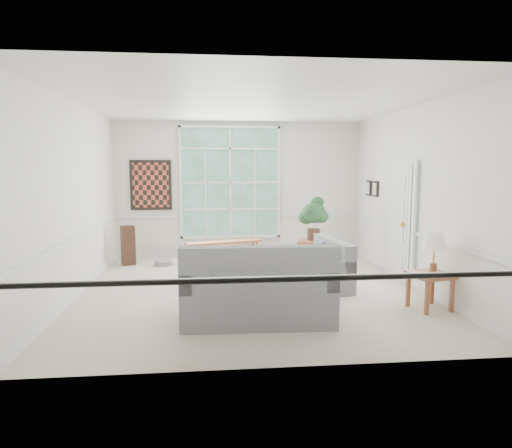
% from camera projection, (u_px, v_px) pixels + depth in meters
% --- Properties ---
extents(floor, '(5.50, 6.00, 0.01)m').
position_uv_depth(floor, '(251.00, 289.00, 7.52)').
color(floor, beige).
rests_on(floor, ground).
extents(ceiling, '(5.50, 6.00, 0.02)m').
position_uv_depth(ceiling, '(251.00, 102.00, 7.15)').
color(ceiling, white).
rests_on(ceiling, ground).
extents(wall_back, '(5.50, 0.02, 3.00)m').
position_uv_depth(wall_back, '(239.00, 189.00, 10.29)').
color(wall_back, white).
rests_on(wall_back, ground).
extents(wall_front, '(5.50, 0.02, 3.00)m').
position_uv_depth(wall_front, '(280.00, 219.00, 4.37)').
color(wall_front, white).
rests_on(wall_front, ground).
extents(wall_left, '(0.02, 6.00, 3.00)m').
position_uv_depth(wall_left, '(74.00, 199.00, 7.05)').
color(wall_left, white).
rests_on(wall_left, ground).
extents(wall_right, '(0.02, 6.00, 3.00)m').
position_uv_depth(wall_right, '(415.00, 197.00, 7.61)').
color(wall_right, white).
rests_on(wall_right, ground).
extents(window_back, '(2.30, 0.08, 2.40)m').
position_uv_depth(window_back, '(230.00, 183.00, 10.22)').
color(window_back, white).
rests_on(window_back, wall_back).
extents(entry_door, '(0.08, 0.90, 2.10)m').
position_uv_depth(entry_door, '(397.00, 219.00, 8.25)').
color(entry_door, white).
rests_on(entry_door, floor).
extents(door_sidelight, '(0.08, 0.26, 1.90)m').
position_uv_depth(door_sidelight, '(412.00, 218.00, 7.62)').
color(door_sidelight, white).
rests_on(door_sidelight, wall_right).
extents(wall_art, '(0.90, 0.06, 1.10)m').
position_uv_depth(wall_art, '(151.00, 185.00, 10.04)').
color(wall_art, maroon).
rests_on(wall_art, wall_back).
extents(wall_frame_near, '(0.04, 0.26, 0.32)m').
position_uv_depth(wall_frame_near, '(375.00, 189.00, 9.33)').
color(wall_frame_near, black).
rests_on(wall_frame_near, wall_right).
extents(wall_frame_far, '(0.04, 0.26, 0.32)m').
position_uv_depth(wall_frame_far, '(368.00, 188.00, 9.72)').
color(wall_frame_far, black).
rests_on(wall_frame_far, wall_right).
extents(loveseat_right, '(0.91, 1.53, 0.79)m').
position_uv_depth(loveseat_right, '(318.00, 263.00, 7.66)').
color(loveseat_right, gray).
rests_on(loveseat_right, floor).
extents(loveseat_front, '(1.97, 1.06, 1.05)m').
position_uv_depth(loveseat_front, '(257.00, 281.00, 5.92)').
color(loveseat_front, gray).
rests_on(loveseat_front, floor).
extents(coffee_table, '(1.42, 1.09, 0.47)m').
position_uv_depth(coffee_table, '(234.00, 267.00, 8.08)').
color(coffee_table, brown).
rests_on(coffee_table, floor).
extents(pewter_bowl, '(0.37, 0.37, 0.08)m').
position_uv_depth(pewter_bowl, '(236.00, 252.00, 7.97)').
color(pewter_bowl, '#9C9CA1').
rests_on(pewter_bowl, coffee_table).
extents(window_bench, '(1.69, 0.79, 0.39)m').
position_uv_depth(window_bench, '(224.00, 250.00, 9.94)').
color(window_bench, brown).
rests_on(window_bench, floor).
extents(end_table, '(0.62, 0.62, 0.50)m').
position_uv_depth(end_table, '(310.00, 252.00, 9.41)').
color(end_table, brown).
rests_on(end_table, floor).
extents(houseplant, '(0.58, 0.58, 0.91)m').
position_uv_depth(houseplant, '(314.00, 218.00, 9.40)').
color(houseplant, '#254E2B').
rests_on(houseplant, end_table).
extents(side_table, '(0.61, 0.61, 0.52)m').
position_uv_depth(side_table, '(430.00, 291.00, 6.41)').
color(side_table, brown).
rests_on(side_table, floor).
extents(table_lamp, '(0.47, 0.47, 0.58)m').
position_uv_depth(table_lamp, '(434.00, 252.00, 6.37)').
color(table_lamp, silver).
rests_on(table_lamp, side_table).
extents(pet_bed, '(0.40, 0.40, 0.11)m').
position_uv_depth(pet_bed, '(163.00, 263.00, 9.31)').
color(pet_bed, gray).
rests_on(pet_bed, floor).
extents(floor_speaker, '(0.31, 0.28, 0.81)m').
position_uv_depth(floor_speaker, '(128.00, 245.00, 9.31)').
color(floor_speaker, '#3A2217').
rests_on(floor_speaker, floor).
extents(cat, '(0.44, 0.38, 0.17)m').
position_uv_depth(cat, '(303.00, 252.00, 8.13)').
color(cat, black).
rests_on(cat, loveseat_right).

